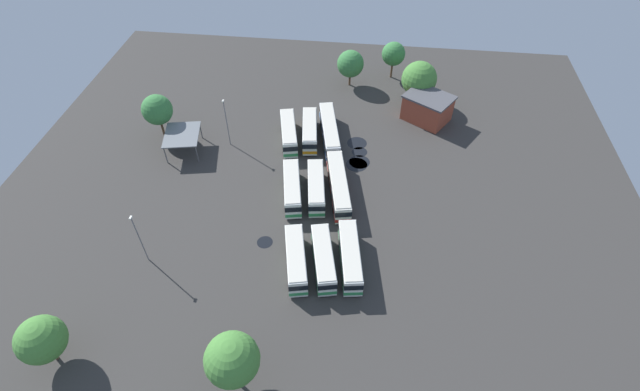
{
  "coord_description": "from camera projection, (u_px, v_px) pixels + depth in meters",
  "views": [
    {
      "loc": [
        -54.68,
        -7.31,
        55.39
      ],
      "look_at": [
        -1.64,
        -0.94,
        1.59
      ],
      "focal_mm": 26.24,
      "sensor_mm": 36.0,
      "label": 1
    }
  ],
  "objects": [
    {
      "name": "puddle_front_lane",
      "position": [
        359.0,
        162.0,
        84.06
      ],
      "size": [
        3.74,
        3.74,
        0.01
      ],
      "primitive_type": "cylinder",
      "color": "black",
      "rests_on": "ground_plane"
    },
    {
      "name": "lamp_post_near_entrance",
      "position": [
        227.0,
        121.0,
        83.89
      ],
      "size": [
        0.56,
        0.28,
        9.69
      ],
      "color": "slate",
      "rests_on": "ground_plane"
    },
    {
      "name": "tree_northeast",
      "position": [
        393.0,
        54.0,
        100.41
      ],
      "size": [
        5.04,
        5.04,
        8.15
      ],
      "color": "brown",
      "rests_on": "ground_plane"
    },
    {
      "name": "bus_row0_slot0",
      "position": [
        350.0,
        257.0,
        66.7
      ],
      "size": [
        11.59,
        4.38,
        3.62
      ],
      "color": "silver",
      "rests_on": "ground_plane"
    },
    {
      "name": "lamp_post_mid_lot",
      "position": [
        139.0,
        237.0,
        65.12
      ],
      "size": [
        0.56,
        0.28,
        9.27
      ],
      "color": "slate",
      "rests_on": "ground_plane"
    },
    {
      "name": "bus_row1_slot0",
      "position": [
        339.0,
        186.0,
        76.96
      ],
      "size": [
        14.36,
        5.38,
        3.62
      ],
      "color": "silver",
      "rests_on": "ground_plane"
    },
    {
      "name": "bus_row2_slot0",
      "position": [
        329.0,
        131.0,
        87.35
      ],
      "size": [
        14.36,
        5.45,
        3.62
      ],
      "color": "silver",
      "rests_on": "ground_plane"
    },
    {
      "name": "depot_building",
      "position": [
        427.0,
        108.0,
        91.33
      ],
      "size": [
        10.27,
        10.88,
        5.35
      ],
      "color": "#99422D",
      "rests_on": "ground_plane"
    },
    {
      "name": "maintenance_shelter",
      "position": [
        182.0,
        135.0,
        83.98
      ],
      "size": [
        8.44,
        7.44,
        3.67
      ],
      "color": "slate",
      "rests_on": "ground_plane"
    },
    {
      "name": "bus_row2_slot2",
      "position": [
        289.0,
        133.0,
        87.0
      ],
      "size": [
        11.26,
        5.01,
        3.62
      ],
      "color": "silver",
      "rests_on": "ground_plane"
    },
    {
      "name": "puddle_back_corner",
      "position": [
        360.0,
        152.0,
        86.03
      ],
      "size": [
        2.86,
        2.86,
        0.01
      ],
      "primitive_type": "cylinder",
      "color": "black",
      "rests_on": "ground_plane"
    },
    {
      "name": "tree_west_edge",
      "position": [
        232.0,
        360.0,
        51.42
      ],
      "size": [
        6.27,
        6.27,
        9.29
      ],
      "color": "brown",
      "rests_on": "ground_plane"
    },
    {
      "name": "puddle_between_rows",
      "position": [
        265.0,
        242.0,
        70.99
      ],
      "size": [
        2.42,
        2.42,
        0.01
      ],
      "primitive_type": "cylinder",
      "color": "black",
      "rests_on": "ground_plane"
    },
    {
      "name": "bus_row1_slot2",
      "position": [
        292.0,
        188.0,
        76.6
      ],
      "size": [
        11.15,
        4.69,
        3.62
      ],
      "color": "silver",
      "rests_on": "ground_plane"
    },
    {
      "name": "tree_north_edge",
      "position": [
        41.0,
        340.0,
        54.55
      ],
      "size": [
        5.77,
        5.77,
        7.69
      ],
      "color": "brown",
      "rests_on": "ground_plane"
    },
    {
      "name": "puddle_centre_drain",
      "position": [
        357.0,
        143.0,
        87.85
      ],
      "size": [
        3.7,
        3.7,
        0.01
      ],
      "primitive_type": "cylinder",
      "color": "black",
      "rests_on": "ground_plane"
    },
    {
      "name": "bus_row0_slot2",
      "position": [
        296.0,
        259.0,
        66.35
      ],
      "size": [
        10.82,
        4.84,
        3.62
      ],
      "color": "silver",
      "rests_on": "ground_plane"
    },
    {
      "name": "tree_south_edge",
      "position": [
        419.0,
        79.0,
        93.57
      ],
      "size": [
        7.05,
        7.05,
        8.98
      ],
      "color": "brown",
      "rests_on": "ground_plane"
    },
    {
      "name": "bus_row0_slot1",
      "position": [
        323.0,
        259.0,
        66.43
      ],
      "size": [
        10.78,
        4.87,
        3.62
      ],
      "color": "silver",
      "rests_on": "ground_plane"
    },
    {
      "name": "tree_northwest",
      "position": [
        157.0,
        110.0,
        85.81
      ],
      "size": [
        5.63,
        5.63,
        8.44
      ],
      "color": "brown",
      "rests_on": "ground_plane"
    },
    {
      "name": "bus_row1_slot1",
      "position": [
        316.0,
        188.0,
        76.67
      ],
      "size": [
        10.87,
        4.18,
        3.62
      ],
      "color": "silver",
      "rests_on": "ground_plane"
    },
    {
      "name": "bus_row2_slot1",
      "position": [
        310.0,
        131.0,
        87.43
      ],
      "size": [
        10.98,
        4.03,
        3.62
      ],
      "color": "silver",
      "rests_on": "ground_plane"
    },
    {
      "name": "puddle_near_shelter",
      "position": [
        357.0,
        165.0,
        83.54
      ],
      "size": [
        3.84,
        3.84,
        0.01
      ],
      "primitive_type": "cylinder",
      "color": "black",
      "rests_on": "ground_plane"
    },
    {
      "name": "tree_east_edge",
      "position": [
        350.0,
        64.0,
        98.52
      ],
      "size": [
        5.66,
        5.66,
        7.91
      ],
      "color": "brown",
      "rests_on": "ground_plane"
    },
    {
      "name": "ground_plane",
      "position": [
        316.0,
        195.0,
        78.18
      ],
      "size": [
        107.32,
        107.32,
        0.0
      ],
      "primitive_type": "plane",
      "color": "#383533"
    }
  ]
}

